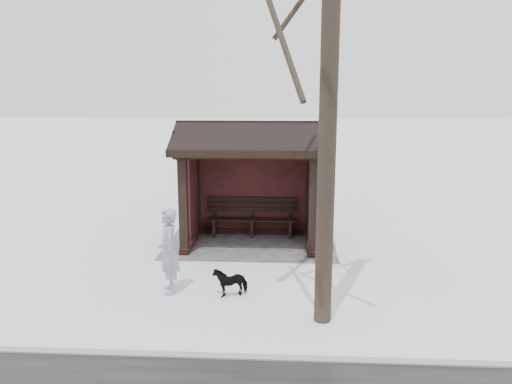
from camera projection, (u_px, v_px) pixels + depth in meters
ground at (251, 244)px, 12.59m from camera, size 120.00×120.00×0.00m
kerb at (225, 357)px, 7.21m from camera, size 120.00×0.15×0.06m
trampled_patch at (251, 241)px, 12.79m from camera, size 4.20×3.20×0.02m
bus_shelter at (251, 158)px, 12.32m from camera, size 3.60×2.40×3.09m
pedestrian at (168, 251)px, 9.41m from camera, size 0.57×0.70×1.65m
dog at (230, 281)px, 9.40m from camera, size 0.70×0.51×0.54m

